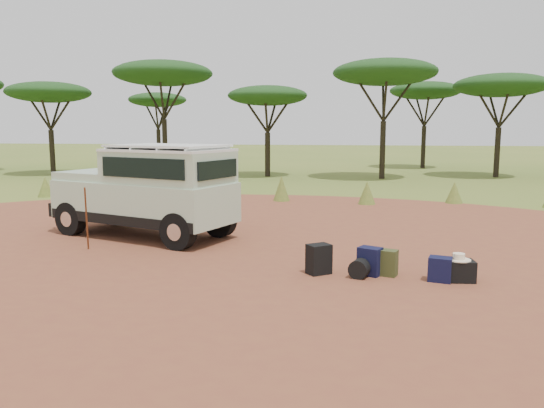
# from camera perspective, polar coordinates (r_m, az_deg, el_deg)

# --- Properties ---
(ground) EXTENTS (140.00, 140.00, 0.00)m
(ground) POSITION_cam_1_polar(r_m,az_deg,el_deg) (10.47, -5.38, -6.23)
(ground) COLOR #566F27
(ground) RESTS_ON ground
(dirt_clearing) EXTENTS (23.00, 23.00, 0.01)m
(dirt_clearing) POSITION_cam_1_polar(r_m,az_deg,el_deg) (10.47, -5.38, -6.21)
(dirt_clearing) COLOR brown
(dirt_clearing) RESTS_ON ground
(grass_fringe) EXTENTS (36.60, 1.60, 0.90)m
(grass_fringe) POSITION_cam_1_polar(r_m,az_deg,el_deg) (18.78, 1.32, 1.50)
(grass_fringe) COLOR #566F27
(grass_fringe) RESTS_ON ground
(acacia_treeline) EXTENTS (46.70, 13.20, 6.26)m
(acacia_treeline) POSITION_cam_1_polar(r_m,az_deg,el_deg) (29.78, 5.39, 12.57)
(acacia_treeline) COLOR black
(acacia_treeline) RESTS_ON ground
(safari_vehicle) EXTENTS (4.85, 3.24, 2.22)m
(safari_vehicle) POSITION_cam_1_polar(r_m,az_deg,el_deg) (12.97, -13.15, 1.21)
(safari_vehicle) COLOR #B0C9AC
(safari_vehicle) RESTS_ON ground
(walking_staff) EXTENTS (0.27, 0.49, 1.40)m
(walking_staff) POSITION_cam_1_polar(r_m,az_deg,el_deg) (11.77, -19.32, -1.55)
(walking_staff) COLOR brown
(walking_staff) RESTS_ON ground
(backpack_black) EXTENTS (0.49, 0.47, 0.54)m
(backpack_black) POSITION_cam_1_polar(r_m,az_deg,el_deg) (9.56, 5.06, -5.94)
(backpack_black) COLOR black
(backpack_black) RESTS_ON ground
(backpack_navy) EXTENTS (0.47, 0.42, 0.51)m
(backpack_navy) POSITION_cam_1_polar(r_m,az_deg,el_deg) (9.61, 10.47, -6.09)
(backpack_navy) COLOR black
(backpack_navy) RESTS_ON ground
(backpack_olive) EXTENTS (0.40, 0.34, 0.47)m
(backpack_olive) POSITION_cam_1_polar(r_m,az_deg,el_deg) (9.64, 12.29, -6.21)
(backpack_olive) COLOR #3F4720
(backpack_olive) RESTS_ON ground
(duffel_navy) EXTENTS (0.44, 0.37, 0.43)m
(duffel_navy) POSITION_cam_1_polar(r_m,az_deg,el_deg) (9.53, 17.63, -6.72)
(duffel_navy) COLOR black
(duffel_navy) RESTS_ON ground
(hard_case) EXTENTS (0.56, 0.42, 0.37)m
(hard_case) POSITION_cam_1_polar(r_m,az_deg,el_deg) (9.65, 19.38, -6.79)
(hard_case) COLOR black
(hard_case) RESTS_ON ground
(stuff_sack) EXTENTS (0.42, 0.42, 0.34)m
(stuff_sack) POSITION_cam_1_polar(r_m,az_deg,el_deg) (9.45, 9.44, -6.85)
(stuff_sack) COLOR black
(stuff_sack) RESTS_ON ground
(safari_hat) EXTENTS (0.40, 0.40, 0.12)m
(safari_hat) POSITION_cam_1_polar(r_m,az_deg,el_deg) (9.59, 19.44, -5.46)
(safari_hat) COLOR beige
(safari_hat) RESTS_ON hard_case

